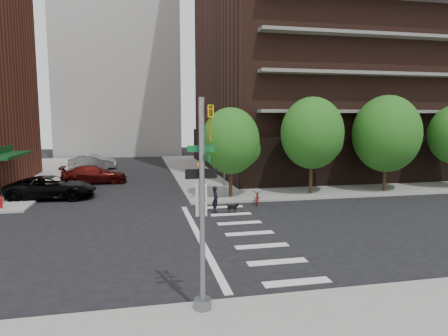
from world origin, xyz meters
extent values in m
plane|color=black|center=(0.00, 0.00, 0.00)|extent=(120.00, 120.00, 0.00)
cube|color=gray|center=(20.50, 23.50, 0.07)|extent=(39.00, 33.00, 0.15)
cube|color=silver|center=(3.00, -6.00, 0.01)|extent=(2.40, 0.50, 0.01)
cube|color=silver|center=(3.00, -4.00, 0.01)|extent=(2.40, 0.50, 0.01)
cube|color=silver|center=(3.00, -2.00, 0.01)|extent=(2.40, 0.50, 0.01)
cube|color=silver|center=(3.00, 0.00, 0.01)|extent=(2.40, 0.50, 0.01)
cube|color=silver|center=(3.00, 2.00, 0.01)|extent=(2.40, 0.50, 0.01)
cube|color=silver|center=(3.00, 4.00, 0.01)|extent=(2.40, 0.50, 0.01)
cube|color=silver|center=(3.00, 6.00, 0.01)|extent=(2.40, 0.50, 0.01)
cube|color=silver|center=(0.50, 0.00, 0.01)|extent=(0.30, 13.00, 0.01)
cube|color=black|center=(18.00, 24.00, 2.15)|extent=(25.50, 25.50, 4.00)
cube|color=#0C3814|center=(-11.30, 13.00, 2.95)|extent=(1.40, 6.00, 0.20)
cylinder|color=#301E11|center=(4.00, 8.50, 1.30)|extent=(0.24, 0.24, 2.30)
sphere|color=#235B19|center=(4.00, 8.50, 4.05)|extent=(4.00, 4.00, 4.00)
cylinder|color=#301E11|center=(10.00, 8.50, 1.45)|extent=(0.24, 0.24, 2.60)
sphere|color=#235B19|center=(10.00, 8.50, 4.55)|extent=(4.50, 4.50, 4.50)
cylinder|color=#301E11|center=(16.00, 8.50, 1.30)|extent=(0.24, 0.24, 2.30)
sphere|color=#235B19|center=(16.00, 8.50, 4.45)|extent=(5.00, 5.00, 5.00)
cylinder|color=slate|center=(-0.50, -7.50, 3.15)|extent=(0.16, 0.16, 6.00)
cylinder|color=slate|center=(-0.50, -7.50, 0.30)|extent=(0.50, 0.50, 0.30)
imported|color=gold|center=(-0.25, -7.50, 5.45)|extent=(0.16, 0.20, 1.00)
cube|color=#0A5926|center=(-0.50, -7.35, 4.75)|extent=(0.75, 0.02, 0.18)
cube|color=#0A5926|center=(-0.35, -7.50, 4.50)|extent=(0.02, 0.75, 0.18)
cube|color=black|center=(-0.50, -7.38, 4.05)|extent=(0.90, 0.02, 0.28)
cube|color=silver|center=(-0.50, -7.38, 3.55)|extent=(0.32, 0.02, 0.42)
cube|color=silver|center=(-0.50, -7.38, 3.05)|extent=(0.32, 0.02, 0.42)
cylinder|color=slate|center=(2.00, 7.80, 1.45)|extent=(0.10, 0.10, 2.60)
cube|color=gold|center=(1.80, 7.80, 2.55)|extent=(0.32, 0.25, 0.32)
cylinder|color=slate|center=(3.50, 8.30, 1.25)|extent=(0.08, 0.08, 2.20)
cube|color=gold|center=(3.50, 8.15, 2.15)|extent=(0.64, 0.02, 0.64)
cylinder|color=#A50C0C|center=(-10.50, 7.80, 0.45)|extent=(0.22, 0.22, 0.60)
sphere|color=#A50C0C|center=(-10.50, 7.80, 0.76)|extent=(0.24, 0.24, 0.24)
imported|color=black|center=(-8.20, 10.98, 0.82)|extent=(3.13, 6.07, 1.64)
imported|color=#480C0A|center=(-6.05, 17.41, 0.79)|extent=(2.39, 5.54, 1.59)
imported|color=#989CA0|center=(-7.24, 27.79, 0.84)|extent=(2.01, 5.15, 1.67)
imported|color=maroon|center=(5.35, 6.50, 0.46)|extent=(1.15, 1.86, 0.92)
imported|color=black|center=(2.20, 4.69, 0.79)|extent=(0.63, 0.47, 1.58)
cube|color=black|center=(3.14, 4.33, 0.35)|extent=(0.57, 0.27, 0.22)
cube|color=black|center=(3.44, 4.28, 0.48)|extent=(0.18, 0.16, 0.16)
cylinder|color=black|center=(3.30, 4.39, 0.12)|extent=(0.06, 0.06, 0.24)
cylinder|color=black|center=(2.97, 4.28, 0.12)|extent=(0.06, 0.06, 0.24)
camera|label=1|loc=(-2.17, -18.26, 5.58)|focal=32.00mm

